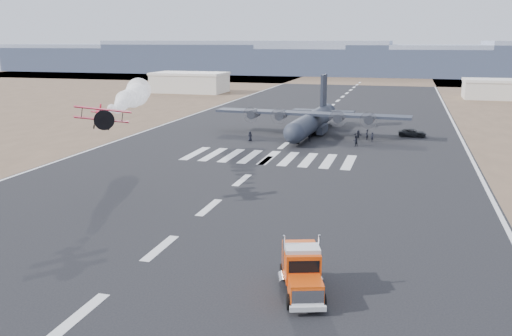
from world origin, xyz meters
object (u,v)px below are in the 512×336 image
at_px(hangar_right, 499,89).
at_px(crew_h, 288,132).
at_px(transport_aircraft, 312,120).
at_px(crew_b, 355,141).
at_px(crew_d, 309,136).
at_px(crew_e, 250,136).
at_px(aerobatic_biplane, 101,116).
at_px(crew_g, 367,135).
at_px(crew_a, 372,137).
at_px(crew_c, 290,135).
at_px(hangar_left, 190,82).
at_px(crew_f, 358,135).
at_px(support_vehicle, 412,133).
at_px(semi_truck, 302,270).

height_order(hangar_right, crew_h, hangar_right).
bearing_deg(transport_aircraft, crew_b, -45.25).
relative_size(crew_d, crew_h, 1.02).
bearing_deg(hangar_right, crew_e, -121.08).
height_order(aerobatic_biplane, crew_g, aerobatic_biplane).
height_order(crew_a, crew_c, crew_c).
relative_size(crew_a, crew_g, 0.87).
bearing_deg(hangar_left, hangar_right, 2.92).
bearing_deg(aerobatic_biplane, crew_b, 41.37).
distance_m(hangar_right, crew_b, 93.80).
bearing_deg(crew_d, crew_a, -24.46).
bearing_deg(crew_h, crew_g, -65.37).
bearing_deg(crew_f, transport_aircraft, 176.34).
height_order(crew_b, crew_e, crew_b).
height_order(transport_aircraft, crew_h, transport_aircraft).
height_order(transport_aircraft, crew_b, transport_aircraft).
bearing_deg(crew_d, crew_c, 133.81).
distance_m(crew_d, crew_g, 10.51).
xyz_separation_m(support_vehicle, crew_g, (-7.87, -5.56, 0.24)).
bearing_deg(crew_h, crew_d, -106.18).
xyz_separation_m(crew_d, crew_h, (-4.81, 4.14, -0.02)).
relative_size(support_vehicle, crew_b, 2.72).
bearing_deg(crew_b, transport_aircraft, -90.84).
relative_size(semi_truck, crew_e, 4.54).
relative_size(support_vehicle, crew_d, 2.93).
relative_size(crew_e, crew_f, 1.03).
height_order(aerobatic_biplane, transport_aircraft, aerobatic_biplane).
bearing_deg(crew_d, transport_aircraft, 58.53).
height_order(crew_c, crew_e, crew_c).
distance_m(aerobatic_biplane, crew_f, 52.30).
distance_m(hangar_right, aerobatic_biplane, 139.66).
bearing_deg(support_vehicle, crew_b, 146.17).
bearing_deg(crew_e, crew_b, 135.63).
bearing_deg(aerobatic_biplane, hangar_left, 90.07).
xyz_separation_m(hangar_right, crew_b, (-34.31, -87.27, -2.09)).
bearing_deg(support_vehicle, hangar_right, -15.14).
relative_size(transport_aircraft, crew_b, 19.98).
xyz_separation_m(crew_c, crew_e, (-6.55, -3.17, -0.00)).
height_order(crew_f, crew_h, crew_f).
height_order(support_vehicle, crew_d, crew_d).
distance_m(support_vehicle, crew_a, 9.90).
distance_m(aerobatic_biplane, crew_c, 45.17).
relative_size(crew_e, crew_h, 1.03).
xyz_separation_m(transport_aircraft, crew_a, (11.54, -5.12, -1.91)).
distance_m(hangar_left, crew_d, 97.17).
bearing_deg(transport_aircraft, hangar_left, 129.96).
bearing_deg(hangar_left, crew_h, -56.20).
bearing_deg(crew_a, crew_f, -168.18).
bearing_deg(crew_f, crew_c, -144.81).
relative_size(crew_d, crew_g, 0.91).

